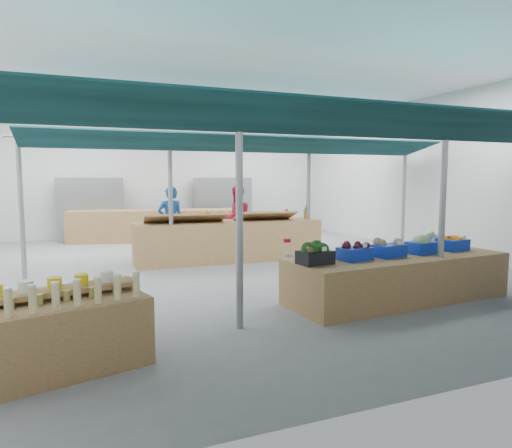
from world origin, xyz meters
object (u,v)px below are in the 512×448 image
at_px(bottle_shelf, 64,332).
at_px(veg_counter, 398,278).
at_px(fruit_counter, 229,241).
at_px(vendor_left, 171,222).
at_px(vendor_right, 237,219).

distance_m(bottle_shelf, veg_counter, 5.23).
relative_size(fruit_counter, vendor_left, 2.50).
height_order(veg_counter, vendor_right, vendor_right).
height_order(veg_counter, vendor_left, vendor_left).
relative_size(bottle_shelf, vendor_left, 1.01).
xyz_separation_m(bottle_shelf, veg_counter, (5.14, 0.96, -0.04)).
relative_size(bottle_shelf, vendor_right, 1.01).
distance_m(bottle_shelf, vendor_right, 7.84).
bearing_deg(fruit_counter, vendor_right, 63.95).
height_order(fruit_counter, vendor_left, vendor_left).
bearing_deg(fruit_counter, vendor_left, 140.05).
xyz_separation_m(veg_counter, fruit_counter, (-1.46, 4.49, 0.11)).
bearing_deg(bottle_shelf, veg_counter, -3.35).
bearing_deg(vendor_right, veg_counter, 101.32).
xyz_separation_m(vendor_left, vendor_right, (1.80, -0.00, 0.00)).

